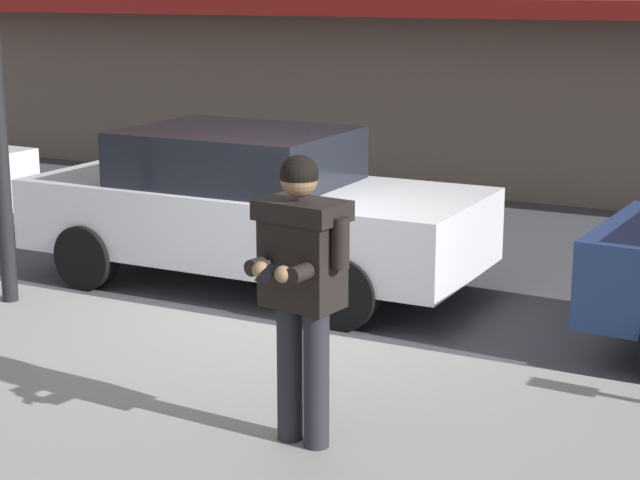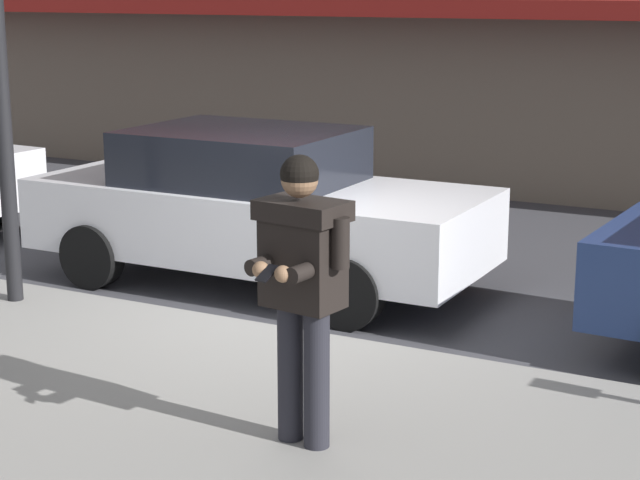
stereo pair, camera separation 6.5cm
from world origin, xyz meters
name	(u,v)px [view 2 (the right image)]	position (x,y,z in m)	size (l,w,h in m)	color
ground_plane	(293,335)	(0.00, 0.00, 0.00)	(80.00, 80.00, 0.00)	#3D3D42
curb_paint_line	(403,351)	(1.00, 0.05, 0.00)	(28.00, 0.12, 0.01)	silver
parked_sedan_mid	(255,206)	(-1.11, 1.23, 0.79)	(4.51, 1.95, 1.54)	silver
man_texting_on_phone	(302,270)	(1.27, -2.17, 1.25)	(0.64, 0.62, 1.81)	#23232B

